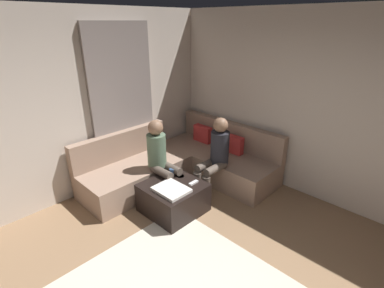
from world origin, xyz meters
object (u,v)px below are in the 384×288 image
ottoman (173,198)px  coffee_mug (172,172)px  game_remote (193,183)px  person_on_couch_side (161,157)px  sectional_couch (183,164)px  person_on_couch_back (216,154)px

ottoman → coffee_mug: coffee_mug is taller
ottoman → coffee_mug: size_ratio=8.00×
game_remote → person_on_couch_side: size_ratio=0.12×
coffee_mug → game_remote: 0.40m
ottoman → game_remote: (0.18, 0.22, 0.22)m
sectional_couch → game_remote: bearing=-34.8°
game_remote → person_on_couch_back: 0.62m
sectional_couch → ottoman: size_ratio=3.36×
sectional_couch → game_remote: size_ratio=17.00×
game_remote → person_on_couch_back: person_on_couch_back is taller
ottoman → person_on_couch_side: (-0.41, 0.14, 0.45)m
ottoman → person_on_couch_back: size_ratio=0.63×
person_on_couch_back → game_remote: bearing=98.7°
person_on_couch_back → sectional_couch: bearing=4.8°
ottoman → game_remote: 0.36m
sectional_couch → coffee_mug: size_ratio=26.84×
coffee_mug → person_on_couch_back: (0.31, 0.61, 0.19)m
coffee_mug → person_on_couch_back: bearing=62.6°
coffee_mug → game_remote: (0.40, 0.04, -0.04)m
person_on_couch_back → person_on_couch_side: (-0.50, -0.64, 0.00)m
coffee_mug → person_on_couch_side: 0.27m
coffee_mug → game_remote: bearing=5.7°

